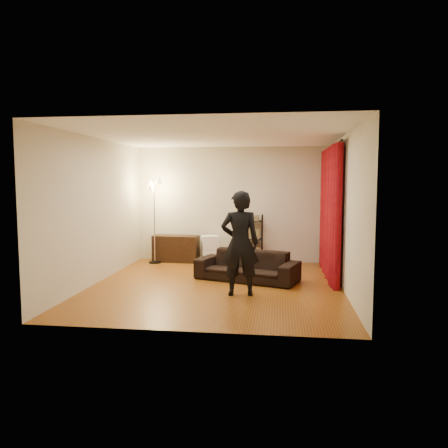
# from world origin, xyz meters

# --- Properties ---
(floor) EXTENTS (5.00, 5.00, 0.00)m
(floor) POSITION_xyz_m (0.00, 0.00, 0.00)
(floor) COLOR #894D0D
(floor) RESTS_ON ground
(ceiling) EXTENTS (5.00, 5.00, 0.00)m
(ceiling) POSITION_xyz_m (0.00, 0.00, 2.70)
(ceiling) COLOR white
(ceiling) RESTS_ON ground
(wall_back) EXTENTS (5.00, 0.00, 5.00)m
(wall_back) POSITION_xyz_m (0.00, 2.50, 1.35)
(wall_back) COLOR beige
(wall_back) RESTS_ON ground
(wall_front) EXTENTS (5.00, 0.00, 5.00)m
(wall_front) POSITION_xyz_m (0.00, -2.50, 1.35)
(wall_front) COLOR beige
(wall_front) RESTS_ON ground
(wall_left) EXTENTS (0.00, 5.00, 5.00)m
(wall_left) POSITION_xyz_m (-2.25, 0.00, 1.35)
(wall_left) COLOR beige
(wall_left) RESTS_ON ground
(wall_right) EXTENTS (0.00, 5.00, 5.00)m
(wall_right) POSITION_xyz_m (2.25, 0.00, 1.35)
(wall_right) COLOR beige
(wall_right) RESTS_ON ground
(curtain_rod) EXTENTS (0.04, 2.65, 0.04)m
(curtain_rod) POSITION_xyz_m (2.15, 1.12, 2.58)
(curtain_rod) COLOR black
(curtain_rod) RESTS_ON wall_right
(curtain) EXTENTS (0.22, 2.65, 2.55)m
(curtain) POSITION_xyz_m (2.13, 1.12, 1.28)
(curtain) COLOR maroon
(curtain) RESTS_ON ground
(sofa) EXTENTS (2.08, 1.34, 0.57)m
(sofa) POSITION_xyz_m (0.52, 0.48, 0.28)
(sofa) COLOR black
(sofa) RESTS_ON ground
(person) EXTENTS (0.70, 0.52, 1.75)m
(person) POSITION_xyz_m (0.49, -0.62, 0.87)
(person) COLOR black
(person) RESTS_ON ground
(media_cabinet) EXTENTS (1.09, 0.47, 0.62)m
(media_cabinet) POSITION_xyz_m (-1.30, 2.23, 0.31)
(media_cabinet) COLOR black
(media_cabinet) RESTS_ON ground
(storage_boxes) EXTENTS (0.46, 0.41, 0.64)m
(storage_boxes) POSITION_xyz_m (-0.47, 2.20, 0.32)
(storage_boxes) COLOR white
(storage_boxes) RESTS_ON ground
(wire_shelf) EXTENTS (0.60, 0.50, 1.14)m
(wire_shelf) POSITION_xyz_m (0.47, 2.28, 0.57)
(wire_shelf) COLOR black
(wire_shelf) RESTS_ON ground
(floor_lamp) EXTENTS (0.36, 0.36, 1.95)m
(floor_lamp) POSITION_xyz_m (-1.75, 2.01, 0.97)
(floor_lamp) COLOR silver
(floor_lamp) RESTS_ON ground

